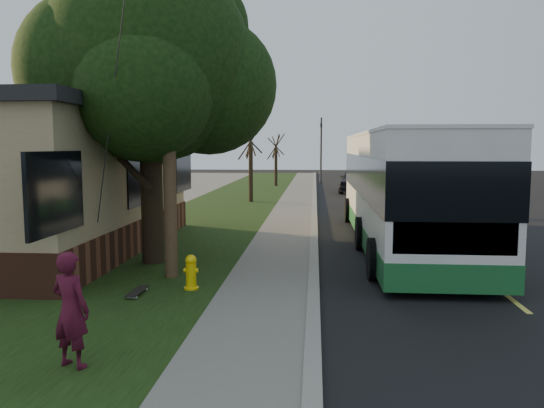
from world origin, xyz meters
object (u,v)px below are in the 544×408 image
Objects in this scene: traffic_signal at (321,146)px; fire_hydrant at (191,272)px; bare_tree_near at (251,164)px; skateboarder at (71,309)px; skateboard_main at (138,291)px; bare_tree_far at (276,161)px; distant_car at (356,180)px; transit_bus at (402,185)px; leafy_tree at (151,65)px; utility_pole at (167,77)px.

fire_hydrant is at bearing -95.21° from traffic_signal.
bare_tree_near is 22.12m from skateboarder.
bare_tree_far is at bearing 88.87° from skateboard_main.
skateboard_main is (-0.30, 3.57, -0.75)m from skateboarder.
fire_hydrant is 34.25m from traffic_signal.
distant_car is (2.27, -8.74, -2.31)m from traffic_signal.
transit_bus is at bearing -62.33° from bare_tree_near.
transit_bus is at bearing -85.39° from traffic_signal.
leafy_tree is 8.90× the size of skateboard_main.
traffic_signal is at bearing 83.22° from skateboard_main.
traffic_signal is at bearing 48.81° from bare_tree_far.
skateboard_main is (-1.00, -0.50, -0.30)m from fire_hydrant.
traffic_signal is at bearing 94.61° from transit_bus.
fire_hydrant is 25.83m from distant_car.
transit_bus reaches higher than distant_car.
utility_pole is (-0.71, 0.99, 4.20)m from fire_hydrant.
traffic_signal reaches higher than transit_bus.
skateboard_main is (0.57, -3.15, -5.04)m from leafy_tree.
bare_tree_near is 18.61m from skateboard_main.
bare_tree_near reaches higher than skateboarder.
utility_pole is 4.75m from skateboard_main.
fire_hydrant is at bearing -87.14° from bare_tree_near.
skateboarder is at bearing -93.85° from distant_car.
bare_tree_far is at bearing 90.76° from fire_hydrant.
bare_tree_near is (0.67, 15.35, -3.02)m from leafy_tree.
leafy_tree is 8.40m from transit_bus.
utility_pole is at bearing -90.60° from bare_tree_far.
bare_tree_far is 34.10m from skateboarder.
leafy_tree is at bearing 117.60° from utility_pole.
utility_pole is at bearing -96.58° from traffic_signal.
skateboarder is (0.01, -5.07, -3.75)m from utility_pole.
distant_car is (6.27, 7.26, -1.29)m from bare_tree_near.
transit_bus is (6.06, 5.08, -2.76)m from utility_pole.
skateboard_main is 26.55m from distant_car.
bare_tree_far is 30.57m from skateboard_main.
utility_pole is 2.11× the size of bare_tree_near.
utility_pole is 33.26m from traffic_signal.
bare_tree_far is at bearing 87.55° from leafy_tree.
skateboard_main is at bearing -91.13° from bare_tree_far.
leafy_tree is at bearing -92.50° from bare_tree_near.
fire_hydrant is 4.37m from utility_pole.
traffic_signal is 0.42× the size of transit_bus.
utility_pole is 25.30m from distant_car.
utility_pole is 10.35× the size of skateboard_main.
traffic_signal is 1.09× the size of distant_car.
leafy_tree reaches higher than bare_tree_far.
traffic_signal is 3.41× the size of skateboarder.
distant_car is (0.02, 19.18, -1.02)m from transit_bus.
leafy_tree is 0.60× the size of transit_bus.
skateboarder is (-3.80, -38.08, -2.29)m from traffic_signal.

